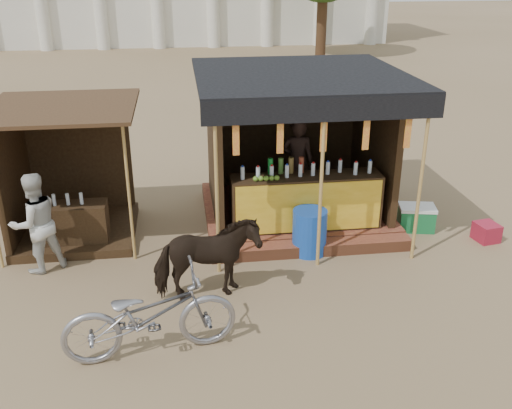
{
  "coord_description": "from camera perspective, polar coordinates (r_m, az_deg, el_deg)",
  "views": [
    {
      "loc": [
        -1.08,
        -6.35,
        4.58
      ],
      "look_at": [
        0.0,
        1.6,
        1.1
      ],
      "focal_mm": 40.0,
      "sensor_mm": 36.0,
      "label": 1
    }
  ],
  "objects": [
    {
      "name": "motorbike",
      "position": [
        7.22,
        -10.57,
        -10.8
      ],
      "size": [
        2.23,
        1.05,
        1.13
      ],
      "primitive_type": "imported",
      "rotation": [
        0.0,
        0.0,
        1.71
      ],
      "color": "gray",
      "rests_on": "ground"
    },
    {
      "name": "cow",
      "position": [
        8.18,
        -4.95,
        -5.54
      ],
      "size": [
        1.57,
        0.88,
        1.26
      ],
      "primitive_type": "imported",
      "rotation": [
        0.0,
        0.0,
        1.71
      ],
      "color": "black",
      "rests_on": "ground"
    },
    {
      "name": "ground",
      "position": [
        7.91,
        1.59,
        -11.97
      ],
      "size": [
        120.0,
        120.0,
        0.0
      ],
      "primitive_type": "plane",
      "color": "#846B4C",
      "rests_on": "ground"
    },
    {
      "name": "blue_barrel",
      "position": [
        9.54,
        5.36,
        -2.74
      ],
      "size": [
        0.73,
        0.73,
        0.77
      ],
      "primitive_type": "cylinder",
      "rotation": [
        0.0,
        0.0,
        -0.35
      ],
      "color": "#1646AB",
      "rests_on": "ground"
    },
    {
      "name": "cooler",
      "position": [
        10.79,
        15.73,
        -1.26
      ],
      "size": [
        0.72,
        0.56,
        0.46
      ],
      "color": "#176A36",
      "rests_on": "ground"
    },
    {
      "name": "bystander",
      "position": [
        9.45,
        -21.19,
        -1.75
      ],
      "size": [
        1.0,
        0.95,
        1.62
      ],
      "primitive_type": "imported",
      "rotation": [
        0.0,
        0.0,
        3.72
      ],
      "color": "beige",
      "rests_on": "ground"
    },
    {
      "name": "secondary_stall",
      "position": [
        10.5,
        -18.67,
        1.35
      ],
      "size": [
        2.4,
        2.4,
        2.38
      ],
      "color": "#362513",
      "rests_on": "ground"
    },
    {
      "name": "main_stall",
      "position": [
        10.55,
        4.12,
        3.68
      ],
      "size": [
        3.6,
        3.61,
        2.78
      ],
      "color": "brown",
      "rests_on": "ground"
    },
    {
      "name": "red_crate",
      "position": [
        10.8,
        22.04,
        -2.57
      ],
      "size": [
        0.42,
        0.44,
        0.32
      ],
      "primitive_type": "cube",
      "rotation": [
        0.0,
        0.0,
        0.17
      ],
      "color": "maroon",
      "rests_on": "ground"
    }
  ]
}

